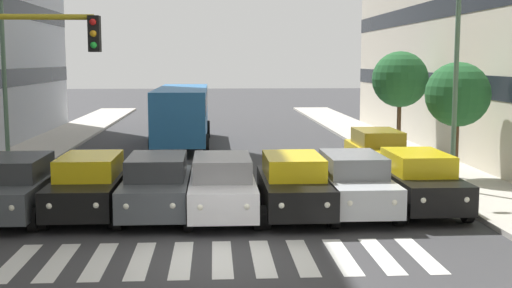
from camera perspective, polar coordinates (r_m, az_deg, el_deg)
ground_plane at (r=14.82m, az=-2.97°, el=-9.95°), size 180.00×180.00×0.00m
crosswalk_markings at (r=14.82m, az=-2.97°, el=-9.93°), size 9.45×2.80×0.01m
car_0 at (r=19.76m, az=13.96°, el=-3.15°), size 2.02×4.44×1.72m
car_1 at (r=19.04m, az=8.49°, el=-3.40°), size 2.02×4.44×1.72m
car_2 at (r=18.60m, az=3.29°, el=-3.59°), size 2.02×4.44×1.72m
car_3 at (r=18.39m, az=-2.96°, el=-3.71°), size 2.02×4.44×1.72m
car_4 at (r=18.68m, az=-8.62°, el=-3.61°), size 2.02×4.44×1.72m
car_5 at (r=19.11m, az=-14.32°, el=-3.51°), size 2.02×4.44×1.72m
car_6 at (r=19.45m, az=-20.28°, el=-3.55°), size 2.02×4.44×1.72m
car_row2_0 at (r=25.76m, az=10.59°, el=-0.66°), size 2.02×4.44×1.72m
bus_behind_traffic at (r=34.12m, az=-6.43°, el=2.98°), size 2.78×10.50×3.00m
street_lamp_left at (r=22.15m, az=15.93°, el=7.39°), size 2.94×0.28×7.17m
street_lamp_right at (r=25.30m, az=-20.17°, el=6.94°), size 2.79×0.28×7.01m
street_tree_1 at (r=24.65m, az=17.17°, el=4.12°), size 2.33×2.33×4.20m
street_tree_2 at (r=31.13m, az=12.44°, el=5.51°), size 2.59×2.59×4.68m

